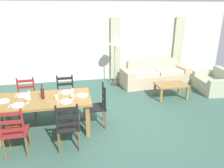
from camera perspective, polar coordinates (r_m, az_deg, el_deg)
name	(u,v)px	position (r m, az deg, el deg)	size (l,w,h in m)	color
ground_plane	(116,123)	(5.02, 1.09, -10.40)	(9.60, 9.60, 0.02)	#37584C
wall_far	(97,42)	(7.68, -4.09, 11.07)	(9.60, 0.16, 2.70)	beige
curtain_panel_left	(115,49)	(7.69, 0.91, 9.23)	(0.35, 0.08, 2.20)	#ACB08D
curtain_panel_right	(178,47)	(8.51, 17.16, 9.40)	(0.35, 0.08, 2.20)	#ACB08D
dining_table	(44,102)	(4.63, -17.64, -4.72)	(1.90, 0.96, 0.75)	olive
dining_chair_near_left	(15,132)	(4.15, -24.56, -11.53)	(0.43, 0.41, 0.96)	maroon
dining_chair_near_right	(68,126)	(4.03, -11.61, -10.99)	(0.42, 0.41, 0.96)	black
dining_chair_far_left	(27,99)	(5.44, -21.81, -3.66)	(0.44, 0.42, 0.96)	maroon
dining_chair_far_right	(66,95)	(5.35, -12.22, -3.01)	(0.42, 0.40, 0.96)	black
dining_chair_head_east	(99,106)	(4.71, -3.53, -5.85)	(0.41, 0.43, 0.96)	black
dinner_plate_near_left	(18,105)	(4.45, -23.85, -5.20)	(0.24, 0.24, 0.02)	white
fork_near_left	(9,106)	(4.49, -25.70, -5.35)	(0.02, 0.17, 0.01)	silver
dinner_plate_near_right	(66,101)	(4.33, -12.17, -4.57)	(0.24, 0.24, 0.02)	white
fork_near_right	(58,102)	(4.34, -14.15, -4.77)	(0.02, 0.17, 0.01)	silver
dinner_plate_far_left	(23,95)	(4.90, -22.69, -2.77)	(0.24, 0.24, 0.02)	white
fork_far_left	(15,96)	(4.94, -24.38, -2.93)	(0.02, 0.17, 0.01)	silver
dinner_plate_far_right	(66,92)	(4.79, -12.12, -2.14)	(0.24, 0.24, 0.02)	white
fork_far_right	(59,93)	(4.80, -13.91, -2.32)	(0.02, 0.17, 0.01)	silver
dinner_plate_head_west	(3,101)	(4.76, -27.11, -4.12)	(0.24, 0.24, 0.02)	white
dinner_plate_head_east	(82,95)	(4.56, -8.00, -3.02)	(0.24, 0.24, 0.02)	white
fork_head_east	(75,96)	(4.56, -9.88, -3.22)	(0.02, 0.17, 0.01)	silver
wine_bottle	(43,93)	(4.56, -18.06, -2.37)	(0.07, 0.07, 0.32)	#471919
wine_glass_near_left	(26,98)	(4.47, -21.87, -3.40)	(0.06, 0.06, 0.16)	white
wine_glass_near_right	(72,94)	(4.38, -10.63, -2.74)	(0.06, 0.06, 0.16)	white
wine_glass_far_left	(29,92)	(4.75, -21.39, -1.97)	(0.06, 0.06, 0.16)	white
wine_glass_far_right	(72,89)	(4.65, -10.60, -1.38)	(0.06, 0.06, 0.16)	white
coffee_cup_primary	(57,97)	(4.49, -14.59, -3.40)	(0.07, 0.07, 0.09)	beige
coffee_cup_secondary	(29,98)	(4.63, -21.32, -3.39)	(0.07, 0.07, 0.09)	beige
couch	(154,76)	(7.48, 11.17, 2.15)	(2.35, 1.01, 0.80)	tan
coffee_table	(171,86)	(6.43, 15.54, -0.55)	(0.90, 0.56, 0.42)	olive
armchair_upholstered	(214,83)	(7.47, 25.59, 0.17)	(0.90, 1.23, 0.72)	#A8AE8E
standing_lamp	(115,43)	(7.00, 0.77, 10.76)	(0.40, 0.40, 1.64)	#332D28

